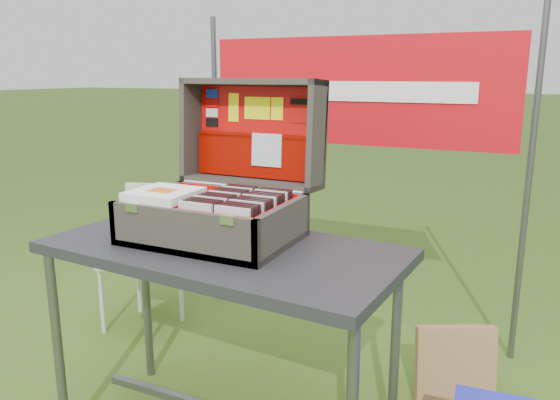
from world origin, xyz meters
The scene contains 88 objects.
table centered at (-0.11, -0.06, 0.40)m, with size 1.27×0.64×0.79m, color #242425, non-canonical shape.
table_top centered at (-0.11, -0.06, 0.77)m, with size 1.27×0.64×0.04m, color #242425.
table_leg_fl centered at (-0.68, -0.32, 0.38)m, with size 0.04×0.04×0.75m, color #59595B.
table_leg_bl centered at (-0.68, 0.20, 0.38)m, with size 0.04×0.04×0.75m, color #59595B.
table_leg_br centered at (0.47, 0.20, 0.38)m, with size 0.04×0.04×0.75m, color #59595B.
suitcase centered at (-0.17, 0.04, 1.08)m, with size 0.59×0.58×0.57m, color #464039, non-canonical shape.
suitcase_base_bottom centered at (-0.17, -0.02, 0.81)m, with size 0.59×0.42×0.02m, color #464039.
suitcase_base_wall_front centered at (-0.17, -0.22, 0.87)m, with size 0.59×0.02×0.16m, color #464039.
suitcase_base_wall_back centered at (-0.17, 0.18, 0.87)m, with size 0.59×0.02×0.16m, color #464039.
suitcase_base_wall_left centered at (-0.45, -0.02, 0.87)m, with size 0.02×0.42×0.16m, color #464039.
suitcase_base_wall_right centered at (0.11, -0.02, 0.87)m, with size 0.02×0.42×0.16m, color #464039.
suitcase_liner_floor centered at (-0.17, -0.02, 0.82)m, with size 0.54×0.37×0.01m, color #ED000B.
suitcase_latch_left centered at (-0.36, -0.23, 0.94)m, with size 0.05×0.01×0.03m, color silver.
suitcase_latch_right centered at (0.02, -0.23, 0.94)m, with size 0.05×0.01×0.03m, color silver.
suitcase_hinge centered at (-0.17, 0.19, 0.95)m, with size 0.02×0.02×0.53m, color silver.
suitcase_lid_back centered at (-0.17, 0.35, 1.15)m, with size 0.59×0.42×0.02m, color #464039.
suitcase_lid_rim_far centered at (-0.17, 0.30, 1.36)m, with size 0.59×0.02×0.16m, color #464039.
suitcase_lid_rim_near centered at (-0.17, 0.27, 0.96)m, with size 0.59×0.02×0.16m, color #464039.
suitcase_lid_rim_left centered at (-0.45, 0.28, 1.16)m, with size 0.02×0.42×0.16m, color #464039.
suitcase_lid_rim_right centered at (0.11, 0.28, 1.16)m, with size 0.02×0.42×0.16m, color #464039.
suitcase_lid_liner centered at (-0.17, 0.34, 1.15)m, with size 0.54×0.37×0.01m, color #ED000B.
suitcase_liner_wall_front centered at (-0.17, -0.20, 0.88)m, with size 0.54×0.01×0.13m, color #ED000B.
suitcase_liner_wall_back centered at (-0.17, 0.17, 0.88)m, with size 0.54×0.01×0.13m, color #ED000B.
suitcase_liner_wall_left centered at (-0.44, -0.02, 0.88)m, with size 0.01×0.37×0.13m, color #ED000B.
suitcase_liner_wall_right centered at (0.10, -0.02, 0.88)m, with size 0.01×0.37×0.13m, color #ED000B.
suitcase_lid_pocket centered at (-0.17, 0.31, 1.06)m, with size 0.52×0.17×0.03m, color #810700.
suitcase_pocket_edge centered at (-0.17, 0.31, 1.14)m, with size 0.51×0.02×0.02m, color #810700.
suitcase_pocket_cd centered at (-0.11, 0.30, 1.09)m, with size 0.13×0.13×0.01m, color silver.
lid_sticker_cc_a centered at (-0.39, 0.34, 1.31)m, with size 0.06×0.04×0.00m, color #1933B2.
lid_sticker_cc_b centered at (-0.39, 0.34, 1.27)m, with size 0.06×0.04×0.00m, color #B80C08.
lid_sticker_cc_c centered at (-0.39, 0.34, 1.23)m, with size 0.06×0.04×0.00m, color white.
lid_sticker_cc_d centered at (-0.39, 0.33, 1.19)m, with size 0.06×0.04×0.00m, color black.
lid_card_neon_tall centered at (-0.28, 0.34, 1.25)m, with size 0.05×0.12×0.00m, color #FEF610.
lid_card_neon_main centered at (-0.17, 0.34, 1.25)m, with size 0.12×0.09×0.00m, color #FEF610.
lid_card_neon_small centered at (-0.08, 0.34, 1.25)m, with size 0.05×0.09×0.00m, color #FEF610.
lid_sticker_band centered at (0.02, 0.34, 1.25)m, with size 0.11×0.11×0.00m, color #B80C08.
lid_sticker_band_bar centered at (0.02, 0.34, 1.28)m, with size 0.09×0.02×0.00m, color black.
cd_left_0 centered at (-0.13, -0.18, 0.90)m, with size 0.13×0.01×0.15m, color silver.
cd_left_1 centered at (-0.13, -0.16, 0.90)m, with size 0.13×0.01×0.15m, color black.
cd_left_2 centered at (-0.13, -0.13, 0.90)m, with size 0.13×0.01×0.15m, color black.
cd_left_3 centered at (-0.13, -0.11, 0.90)m, with size 0.13×0.01×0.15m, color black.
cd_left_4 centered at (-0.13, -0.09, 0.90)m, with size 0.13×0.01×0.15m, color silver.
cd_left_5 centered at (-0.13, -0.06, 0.90)m, with size 0.13×0.01×0.15m, color black.
cd_left_6 centered at (-0.13, -0.04, 0.90)m, with size 0.13×0.01×0.15m, color black.
cd_left_7 centered at (-0.13, -0.02, 0.90)m, with size 0.13×0.01×0.15m, color black.
cd_left_8 centered at (-0.13, 0.01, 0.90)m, with size 0.13×0.01×0.15m, color silver.
cd_left_9 centered at (-0.13, 0.03, 0.90)m, with size 0.13×0.01×0.15m, color black.
cd_left_10 centered at (-0.13, 0.05, 0.90)m, with size 0.13×0.01×0.15m, color black.
cd_left_11 centered at (-0.13, 0.08, 0.90)m, with size 0.13×0.01×0.15m, color black.
cd_left_12 centered at (-0.13, 0.10, 0.90)m, with size 0.13×0.01×0.15m, color silver.
cd_left_13 centered at (-0.13, 0.12, 0.90)m, with size 0.13×0.01×0.15m, color black.
cd_left_14 centered at (-0.13, 0.14, 0.90)m, with size 0.13×0.01×0.15m, color black.
cd_right_0 centered at (0.01, -0.18, 0.90)m, with size 0.13×0.01×0.15m, color silver.
cd_right_1 centered at (0.01, -0.16, 0.90)m, with size 0.13×0.01×0.15m, color black.
cd_right_2 centered at (0.01, -0.13, 0.90)m, with size 0.13×0.01×0.15m, color black.
cd_right_3 centered at (0.01, -0.11, 0.90)m, with size 0.13×0.01×0.15m, color black.
cd_right_4 centered at (0.01, -0.09, 0.90)m, with size 0.13×0.01×0.15m, color silver.
cd_right_5 centered at (0.01, -0.06, 0.90)m, with size 0.13×0.01×0.15m, color black.
cd_right_6 centered at (0.01, -0.04, 0.90)m, with size 0.13×0.01×0.15m, color black.
cd_right_7 centered at (0.01, -0.02, 0.90)m, with size 0.13×0.01×0.15m, color black.
cd_right_8 centered at (0.01, 0.01, 0.90)m, with size 0.13×0.01×0.15m, color silver.
cd_right_9 centered at (0.01, 0.03, 0.90)m, with size 0.13×0.01×0.15m, color black.
cd_right_10 centered at (0.01, 0.05, 0.90)m, with size 0.13×0.01×0.15m, color black.
cd_right_11 centered at (0.01, 0.08, 0.90)m, with size 0.13×0.01×0.15m, color black.
cd_right_12 centered at (0.01, 0.10, 0.90)m, with size 0.13×0.01×0.15m, color silver.
cd_right_13 centered at (0.01, 0.12, 0.90)m, with size 0.13×0.01×0.15m, color black.
cd_right_14 centered at (0.01, 0.14, 0.90)m, with size 0.13×0.01×0.15m, color black.
songbook_0 centered at (-0.32, -0.10, 0.95)m, with size 0.22×0.22×0.01m, color white.
songbook_1 centered at (-0.32, -0.10, 0.96)m, with size 0.22×0.22×0.01m, color white.
songbook_2 centered at (-0.32, -0.10, 0.96)m, with size 0.22×0.22×0.01m, color white.
songbook_3 centered at (-0.32, -0.10, 0.97)m, with size 0.22×0.22×0.01m, color white.
songbook_4 centered at (-0.32, -0.10, 0.97)m, with size 0.22×0.22×0.01m, color white.
songbook_5 centered at (-0.32, -0.10, 0.98)m, with size 0.22×0.22×0.01m, color white.
songbook_graphic centered at (-0.32, -0.11, 0.98)m, with size 0.09×0.07×0.00m, color #D85919.
chair centered at (-1.03, 0.58, 0.39)m, with size 0.36×0.39×0.79m, color silver, non-canonical shape.
chair_seat centered at (-1.03, 0.58, 0.40)m, with size 0.36×0.36×0.03m, color silver.
chair_backrest centered at (-1.03, 0.75, 0.60)m, with size 0.36×0.03×0.38m, color silver.
chair_leg_fl centered at (-1.18, 0.43, 0.20)m, with size 0.02×0.02×0.40m, color silver.
chair_leg_fr centered at (-0.88, 0.43, 0.20)m, with size 0.02×0.02×0.40m, color silver.
chair_leg_bl centered at (-1.18, 0.73, 0.20)m, with size 0.02×0.02×0.40m, color silver.
chair_leg_br centered at (-0.88, 0.73, 0.20)m, with size 0.02×0.02×0.40m, color silver.
chair_upright_left centered at (-1.18, 0.75, 0.59)m, with size 0.02×0.02×0.38m, color silver.
chair_upright_right centered at (-0.88, 0.75, 0.59)m, with size 0.02×0.02×0.38m, color silver.
cardboard_box centered at (0.65, 0.56, 0.18)m, with size 0.33×0.05×0.35m, color #A07149.
banner_post_left centered at (-0.85, 1.10, 0.85)m, with size 0.03×0.03×1.70m, color #59595B.
banner_post_right centered at (0.85, 1.10, 0.85)m, with size 0.03×0.03×1.70m, color #59595B.
banner centered at (0.00, 1.09, 1.30)m, with size 1.60×0.01×0.55m, color red.
banner_text centered at (0.00, 1.08, 1.30)m, with size 1.20×0.00×0.10m, color white.
Camera 1 is at (0.87, -1.64, 1.39)m, focal length 35.00 mm.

